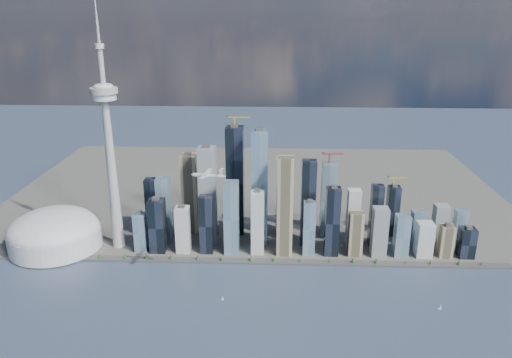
{
  "coord_description": "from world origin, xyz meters",
  "views": [
    {
      "loc": [
        51.57,
        -697.36,
        516.82
      ],
      "look_at": [
        13.35,
        260.0,
        185.18
      ],
      "focal_mm": 35.0,
      "sensor_mm": 36.0,
      "label": 1
    }
  ],
  "objects_px": {
    "needle_tower": "(109,147)",
    "sailboat_east": "(440,308)",
    "dome_stadium": "(55,232)",
    "sailboat_west": "(223,299)",
    "airplane": "(208,175)"
  },
  "relations": [
    {
      "from": "airplane",
      "to": "needle_tower",
      "type": "bearing_deg",
      "value": 152.25
    },
    {
      "from": "sailboat_west",
      "to": "sailboat_east",
      "type": "relative_size",
      "value": 0.83
    },
    {
      "from": "dome_stadium",
      "to": "sailboat_east",
      "type": "xyz_separation_m",
      "value": [
        792.82,
        -211.75,
        -35.98
      ]
    },
    {
      "from": "needle_tower",
      "to": "sailboat_west",
      "type": "bearing_deg",
      "value": -38.82
    },
    {
      "from": "needle_tower",
      "to": "sailboat_east",
      "type": "bearing_deg",
      "value": -18.76
    },
    {
      "from": "dome_stadium",
      "to": "sailboat_east",
      "type": "distance_m",
      "value": 821.4
    },
    {
      "from": "airplane",
      "to": "sailboat_west",
      "type": "height_order",
      "value": "airplane"
    },
    {
      "from": "dome_stadium",
      "to": "sailboat_east",
      "type": "height_order",
      "value": "dome_stadium"
    },
    {
      "from": "airplane",
      "to": "sailboat_east",
      "type": "xyz_separation_m",
      "value": [
        420.02,
        -49.51,
        -230.27
      ]
    },
    {
      "from": "dome_stadium",
      "to": "needle_tower",
      "type": "bearing_deg",
      "value": 4.09
    },
    {
      "from": "needle_tower",
      "to": "sailboat_east",
      "type": "distance_m",
      "value": 727.56
    },
    {
      "from": "sailboat_west",
      "to": "sailboat_east",
      "type": "distance_m",
      "value": 395.79
    },
    {
      "from": "airplane",
      "to": "sailboat_east",
      "type": "relative_size",
      "value": 5.98
    },
    {
      "from": "needle_tower",
      "to": "dome_stadium",
      "type": "bearing_deg",
      "value": -175.91
    },
    {
      "from": "sailboat_west",
      "to": "dome_stadium",
      "type": "bearing_deg",
      "value": 160.05
    }
  ]
}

